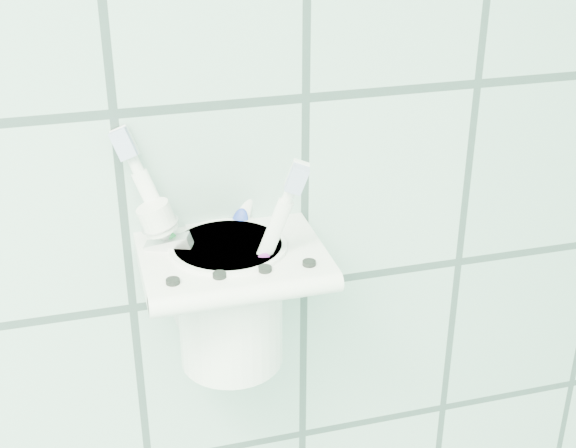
# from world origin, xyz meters

# --- Properties ---
(holder_bracket) EXTENTS (0.14, 0.11, 0.04)m
(holder_bracket) POSITION_xyz_m (0.66, 1.15, 1.31)
(holder_bracket) COLOR white
(holder_bracket) RESTS_ON wall_back
(cup) EXTENTS (0.09, 0.09, 0.11)m
(cup) POSITION_xyz_m (0.66, 1.16, 1.27)
(cup) COLOR white
(cup) RESTS_ON holder_bracket
(toothbrush_pink) EXTENTS (0.07, 0.05, 0.20)m
(toothbrush_pink) POSITION_xyz_m (0.65, 1.14, 1.33)
(toothbrush_pink) COLOR white
(toothbrush_pink) RESTS_ON cup
(toothbrush_blue) EXTENTS (0.06, 0.07, 0.19)m
(toothbrush_blue) POSITION_xyz_m (0.65, 1.17, 1.32)
(toothbrush_blue) COLOR white
(toothbrush_blue) RESTS_ON cup
(toothbrush_orange) EXTENTS (0.06, 0.04, 0.18)m
(toothbrush_orange) POSITION_xyz_m (0.65, 1.15, 1.32)
(toothbrush_orange) COLOR white
(toothbrush_orange) RESTS_ON cup
(toothpaste_tube) EXTENTS (0.06, 0.04, 0.14)m
(toothpaste_tube) POSITION_xyz_m (0.64, 1.16, 1.30)
(toothpaste_tube) COLOR silver
(toothpaste_tube) RESTS_ON cup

